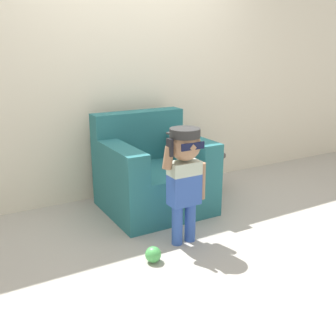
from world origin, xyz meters
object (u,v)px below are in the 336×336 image
at_px(person_child, 185,168).
at_px(side_table, 207,169).
at_px(toy_ball, 153,254).
at_px(armchair, 153,175).

height_order(person_child, side_table, person_child).
relative_size(person_child, toy_ball, 7.86).
height_order(armchair, person_child, person_child).
xyz_separation_m(armchair, toy_ball, (-0.48, -0.92, -0.28)).
bearing_deg(person_child, toy_ball, -157.23).
bearing_deg(armchair, person_child, -98.74).
distance_m(side_table, toy_ball, 1.62).
xyz_separation_m(armchair, person_child, (-0.12, -0.77, 0.29)).
bearing_deg(person_child, armchair, 81.26).
distance_m(armchair, person_child, 0.83).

